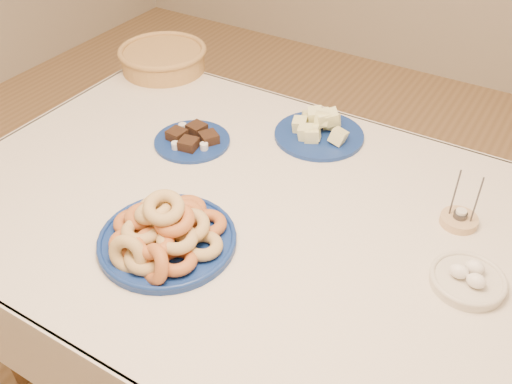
% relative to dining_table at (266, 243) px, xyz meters
% --- Properties ---
extents(ground, '(5.00, 5.00, 0.00)m').
position_rel_dining_table_xyz_m(ground, '(0.00, 0.00, -0.64)').
color(ground, '#9A7248').
rests_on(ground, ground).
extents(dining_table, '(1.71, 1.11, 0.75)m').
position_rel_dining_table_xyz_m(dining_table, '(0.00, 0.00, 0.00)').
color(dining_table, brown).
rests_on(dining_table, ground).
extents(donut_platter, '(0.34, 0.34, 0.15)m').
position_rel_dining_table_xyz_m(donut_platter, '(-0.14, -0.23, 0.14)').
color(donut_platter, navy).
rests_on(donut_platter, dining_table).
extents(melon_plate, '(0.30, 0.30, 0.09)m').
position_rel_dining_table_xyz_m(melon_plate, '(-0.05, 0.38, 0.13)').
color(melon_plate, navy).
rests_on(melon_plate, dining_table).
extents(brownie_plate, '(0.27, 0.27, 0.04)m').
position_rel_dining_table_xyz_m(brownie_plate, '(-0.35, 0.16, 0.12)').
color(brownie_plate, navy).
rests_on(brownie_plate, dining_table).
extents(wicker_basket, '(0.40, 0.40, 0.08)m').
position_rel_dining_table_xyz_m(wicker_basket, '(-0.72, 0.50, 0.15)').
color(wicker_basket, olive).
rests_on(wicker_basket, dining_table).
extents(candle_holder, '(0.09, 0.09, 0.15)m').
position_rel_dining_table_xyz_m(candle_holder, '(0.43, 0.21, 0.12)').
color(candle_holder, tan).
rests_on(candle_holder, dining_table).
extents(egg_bowl, '(0.17, 0.17, 0.05)m').
position_rel_dining_table_xyz_m(egg_bowl, '(0.50, 0.02, 0.12)').
color(egg_bowl, beige).
rests_on(egg_bowl, dining_table).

